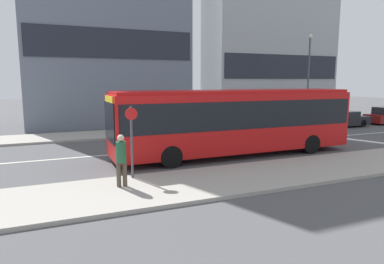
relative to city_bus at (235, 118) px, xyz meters
name	(u,v)px	position (x,y,z in m)	size (l,w,h in m)	color
ground_plane	(179,149)	(-2.06, 2.43, -1.85)	(120.00, 120.00, 0.00)	#4F4F51
sidewalk_near	(238,178)	(-2.06, -3.82, -1.79)	(44.00, 3.50, 0.13)	#A39E93
sidewalk_far	(147,132)	(-2.06, 8.68, -1.79)	(44.00, 3.50, 0.13)	#A39E93
lane_centerline	(179,149)	(-2.06, 2.43, -1.85)	(41.80, 0.16, 0.01)	silver
apartment_block_right_tower	(271,25)	(11.96, 14.12, 7.12)	(12.99, 4.46, 17.96)	#9EA3A8
city_bus	(235,118)	(0.00, 0.00, 0.00)	(12.14, 2.61, 3.21)	red
parked_car_0	(343,119)	(13.28, 5.84, -1.25)	(4.12, 1.68, 1.25)	black
pedestrian_near_stop	(121,157)	(-6.26, -3.36, -0.71)	(0.35, 0.34, 1.77)	#4C4233
bus_stop_sign	(132,136)	(-5.69, -2.45, -0.18)	(0.44, 0.12, 2.62)	#4C4C51
street_lamp	(309,70)	(11.21, 7.73, 2.65)	(0.36, 0.36, 7.21)	#4C4C51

